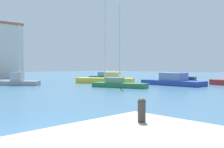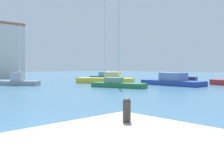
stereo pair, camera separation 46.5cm
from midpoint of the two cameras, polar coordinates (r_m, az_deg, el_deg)
water at (r=32.73m, az=-8.39°, el=-2.37°), size 160.00×160.00×0.00m
mooring_bollard at (r=6.45m, az=5.44°, el=-7.91°), size 0.21×0.21×0.62m
motorboat_blue_inner_mooring at (r=32.04m, az=13.97°, el=-1.51°), size 2.82×7.92×1.55m
sailboat_grey_outer_mooring at (r=32.98m, az=-19.93°, el=-1.42°), size 4.20×4.64×7.40m
motorboat_teal_far_right at (r=46.12m, az=-1.58°, el=-0.60°), size 4.10×4.92×1.34m
motorboat_navy_near_pier at (r=44.31m, az=15.01°, el=-0.77°), size 3.48×6.28×1.37m
sailboat_green_mid_harbor at (r=27.75m, az=1.81°, el=-2.14°), size 3.58×6.36×9.33m
sailboat_yellow_distant_north at (r=34.83m, az=-0.89°, el=-1.18°), size 5.81×7.90×11.65m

